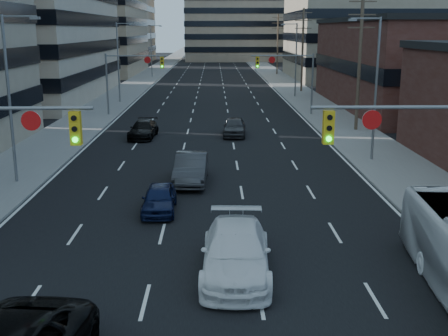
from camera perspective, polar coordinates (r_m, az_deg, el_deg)
name	(u,v)px	position (r m, az deg, el deg)	size (l,w,h in m)	color
road_surface	(212,64)	(140.21, -1.21, 10.52)	(18.00, 300.00, 0.02)	black
sidewalk_left	(165,64)	(140.71, -5.97, 10.49)	(5.00, 300.00, 0.15)	slate
sidewalk_right	(259,64)	(140.65, 3.56, 10.53)	(5.00, 300.00, 0.15)	slate
office_left_far	(85,31)	(112.64, -13.92, 13.37)	(20.00, 30.00, 16.00)	gray
storefront_right_mid	(436,66)	(64.57, 20.74, 9.68)	(20.00, 30.00, 9.00)	#472119
office_right_far	(358,37)	(101.03, 13.41, 12.82)	(22.00, 28.00, 14.00)	gray
bg_block_left	(104,23)	(152.64, -12.13, 14.25)	(24.00, 24.00, 20.00)	#ADA089
bg_block_right	(343,39)	(143.52, 11.99, 12.70)	(22.00, 22.00, 12.00)	gray
signal_near_right	(428,152)	(19.70, 20.06, 1.57)	(6.59, 0.33, 6.00)	slate
signal_far_left	(130,72)	(55.69, -9.48, 9.64)	(6.09, 0.33, 6.00)	slate
signal_far_right	(289,71)	(55.59, 6.62, 9.73)	(6.09, 0.33, 6.00)	slate
utility_pole_block	(360,61)	(47.53, 13.61, 10.53)	(2.20, 0.28, 11.00)	#4C3D2D
utility_pole_midblock	(303,49)	(76.92, 7.98, 11.92)	(2.20, 0.28, 11.00)	#4C3D2D
utility_pole_distant	(278,43)	(106.66, 5.46, 12.50)	(2.20, 0.28, 11.00)	#4C3D2D
streetlight_left_near	(12,92)	(31.99, -20.77, 7.27)	(2.03, 0.22, 9.00)	slate
streetlight_left_mid	(119,58)	(65.92, -10.58, 10.88)	(2.03, 0.22, 9.00)	slate
streetlight_left_far	(152,48)	(100.59, -7.31, 11.96)	(2.03, 0.22, 9.00)	slate
streetlight_right_near	(374,82)	(36.50, 14.98, 8.41)	(2.03, 0.22, 9.00)	slate
streetlight_right_far	(295,56)	(70.75, 7.20, 11.20)	(2.03, 0.22, 9.00)	slate
white_van	(236,252)	(19.45, 1.22, -8.52)	(2.32, 5.72, 1.66)	white
sedan_blue	(159,199)	(26.16, -6.60, -3.11)	(1.50, 3.74, 1.27)	#0D1536
sedan_grey_center	(191,168)	(30.94, -3.36, -0.04)	(1.71, 4.91, 1.62)	#323235
sedan_black_far	(143,129)	(44.30, -8.20, 3.90)	(1.87, 4.61, 1.34)	black
sedan_grey_right	(234,127)	(44.73, 1.07, 4.23)	(1.76, 4.37, 1.49)	#343537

